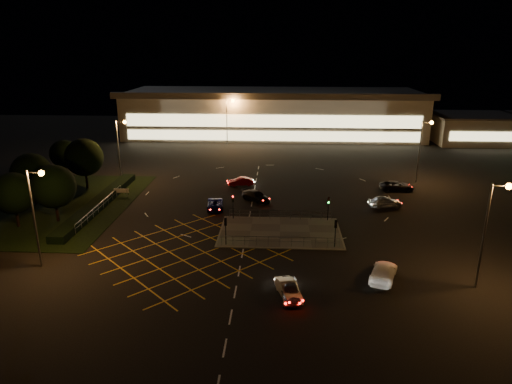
{
  "coord_description": "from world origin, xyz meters",
  "views": [
    {
      "loc": [
        1.8,
        -52.24,
        21.2
      ],
      "look_at": [
        -1.37,
        7.32,
        2.0
      ],
      "focal_mm": 32.0,
      "sensor_mm": 36.0,
      "label": 1
    }
  ],
  "objects_px": {
    "car_near_silver": "(290,290)",
    "car_right_silver": "(385,202)",
    "car_left_blue": "(215,205)",
    "car_far_dkgrey": "(256,196)",
    "signal_nw": "(233,202)",
    "car_approach_white": "(383,272)",
    "car_circ_red": "(241,181)",
    "signal_ne": "(328,203)",
    "car_east_grey": "(397,186)",
    "signal_sw": "(226,225)",
    "car_queue_white": "(288,290)",
    "signal_se": "(336,228)"
  },
  "relations": [
    {
      "from": "car_east_grey",
      "to": "car_far_dkgrey",
      "type": "bearing_deg",
      "value": 103.31
    },
    {
      "from": "signal_sw",
      "to": "car_east_grey",
      "type": "bearing_deg",
      "value": -137.86
    },
    {
      "from": "car_near_silver",
      "to": "car_circ_red",
      "type": "relative_size",
      "value": 1.07
    },
    {
      "from": "car_circ_red",
      "to": "car_approach_white",
      "type": "relative_size",
      "value": 0.76
    },
    {
      "from": "car_far_dkgrey",
      "to": "car_right_silver",
      "type": "distance_m",
      "value": 17.89
    },
    {
      "from": "car_far_dkgrey",
      "to": "car_approach_white",
      "type": "height_order",
      "value": "car_approach_white"
    },
    {
      "from": "signal_sw",
      "to": "car_near_silver",
      "type": "relative_size",
      "value": 0.75
    },
    {
      "from": "signal_sw",
      "to": "signal_ne",
      "type": "relative_size",
      "value": 1.0
    },
    {
      "from": "car_near_silver",
      "to": "car_right_silver",
      "type": "relative_size",
      "value": 0.93
    },
    {
      "from": "signal_ne",
      "to": "car_east_grey",
      "type": "relative_size",
      "value": 0.62
    },
    {
      "from": "car_right_silver",
      "to": "signal_ne",
      "type": "bearing_deg",
      "value": 114.77
    },
    {
      "from": "car_circ_red",
      "to": "signal_ne",
      "type": "bearing_deg",
      "value": 27.58
    },
    {
      "from": "car_circ_red",
      "to": "car_east_grey",
      "type": "bearing_deg",
      "value": 74.83
    },
    {
      "from": "car_near_silver",
      "to": "car_circ_red",
      "type": "height_order",
      "value": "car_near_silver"
    },
    {
      "from": "car_approach_white",
      "to": "signal_sw",
      "type": "bearing_deg",
      "value": -2.93
    },
    {
      "from": "car_near_silver",
      "to": "car_far_dkgrey",
      "type": "distance_m",
      "value": 26.54
    },
    {
      "from": "signal_ne",
      "to": "car_circ_red",
      "type": "bearing_deg",
      "value": 129.65
    },
    {
      "from": "car_left_blue",
      "to": "car_far_dkgrey",
      "type": "height_order",
      "value": "car_far_dkgrey"
    },
    {
      "from": "car_queue_white",
      "to": "car_east_grey",
      "type": "bearing_deg",
      "value": 44.89
    },
    {
      "from": "signal_se",
      "to": "car_far_dkgrey",
      "type": "height_order",
      "value": "signal_se"
    },
    {
      "from": "car_far_dkgrey",
      "to": "car_circ_red",
      "type": "height_order",
      "value": "car_far_dkgrey"
    },
    {
      "from": "car_left_blue",
      "to": "car_queue_white",
      "type": "bearing_deg",
      "value": -73.73
    },
    {
      "from": "car_near_silver",
      "to": "car_left_blue",
      "type": "relative_size",
      "value": 0.93
    },
    {
      "from": "car_approach_white",
      "to": "car_queue_white",
      "type": "bearing_deg",
      "value": 42.38
    },
    {
      "from": "car_left_blue",
      "to": "car_far_dkgrey",
      "type": "xyz_separation_m",
      "value": [
        5.39,
        3.82,
        0.08
      ]
    },
    {
      "from": "car_far_dkgrey",
      "to": "car_right_silver",
      "type": "xyz_separation_m",
      "value": [
        17.81,
        -1.72,
        0.07
      ]
    },
    {
      "from": "car_left_blue",
      "to": "car_near_silver",
      "type": "bearing_deg",
      "value": -73.57
    },
    {
      "from": "car_approach_white",
      "to": "car_right_silver",
      "type": "bearing_deg",
      "value": -81.78
    },
    {
      "from": "car_queue_white",
      "to": "car_far_dkgrey",
      "type": "height_order",
      "value": "car_far_dkgrey"
    },
    {
      "from": "signal_ne",
      "to": "car_right_silver",
      "type": "bearing_deg",
      "value": 34.53
    },
    {
      "from": "signal_sw",
      "to": "car_approach_white",
      "type": "height_order",
      "value": "signal_sw"
    },
    {
      "from": "car_queue_white",
      "to": "car_circ_red",
      "type": "bearing_deg",
      "value": 84.86
    },
    {
      "from": "car_left_blue",
      "to": "car_east_grey",
      "type": "height_order",
      "value": "car_east_grey"
    },
    {
      "from": "car_east_grey",
      "to": "signal_nw",
      "type": "bearing_deg",
      "value": 117.01
    },
    {
      "from": "signal_nw",
      "to": "car_far_dkgrey",
      "type": "xyz_separation_m",
      "value": [
        2.55,
        7.47,
        -1.66
      ]
    },
    {
      "from": "signal_sw",
      "to": "car_queue_white",
      "type": "xyz_separation_m",
      "value": [
        6.77,
        -10.5,
        -1.7
      ]
    },
    {
      "from": "car_queue_white",
      "to": "car_far_dkgrey",
      "type": "xyz_separation_m",
      "value": [
        -4.23,
        25.96,
        0.03
      ]
    },
    {
      "from": "car_east_grey",
      "to": "signal_sw",
      "type": "bearing_deg",
      "value": 129.51
    },
    {
      "from": "car_near_silver",
      "to": "car_far_dkgrey",
      "type": "relative_size",
      "value": 0.87
    },
    {
      "from": "signal_sw",
      "to": "car_approach_white",
      "type": "xyz_separation_m",
      "value": [
        15.81,
        -6.9,
        -1.61
      ]
    },
    {
      "from": "signal_sw",
      "to": "car_circ_red",
      "type": "relative_size",
      "value": 0.8
    },
    {
      "from": "car_approach_white",
      "to": "car_east_grey",
      "type": "bearing_deg",
      "value": -85.04
    },
    {
      "from": "signal_se",
      "to": "car_right_silver",
      "type": "relative_size",
      "value": 0.7
    },
    {
      "from": "signal_ne",
      "to": "car_near_silver",
      "type": "bearing_deg",
      "value": -105.14
    },
    {
      "from": "car_left_blue",
      "to": "signal_sw",
      "type": "bearing_deg",
      "value": -83.47
    },
    {
      "from": "signal_nw",
      "to": "signal_ne",
      "type": "xyz_separation_m",
      "value": [
        12.0,
        0.0,
        0.0
      ]
    },
    {
      "from": "signal_sw",
      "to": "car_far_dkgrey",
      "type": "height_order",
      "value": "signal_sw"
    },
    {
      "from": "car_queue_white",
      "to": "signal_nw",
      "type": "bearing_deg",
      "value": 92.99
    },
    {
      "from": "car_right_silver",
      "to": "car_east_grey",
      "type": "bearing_deg",
      "value": -33.57
    },
    {
      "from": "car_east_grey",
      "to": "car_left_blue",
      "type": "bearing_deg",
      "value": 107.75
    }
  ]
}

